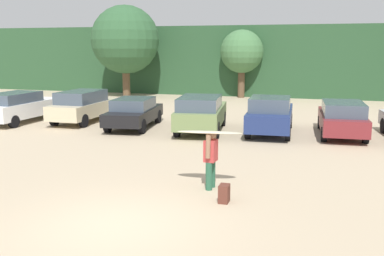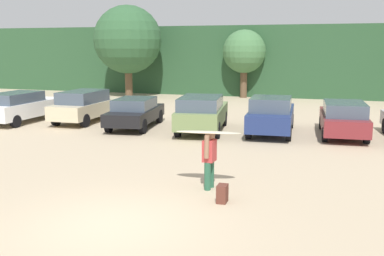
% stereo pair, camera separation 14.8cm
% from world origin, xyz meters
% --- Properties ---
extents(ground_plane, '(120.00, 120.00, 0.00)m').
position_xyz_m(ground_plane, '(0.00, 0.00, 0.00)').
color(ground_plane, tan).
extents(hillside_ridge, '(108.00, 12.00, 5.38)m').
position_xyz_m(hillside_ridge, '(0.00, 31.74, 2.69)').
color(hillside_ridge, '#284C2D').
rests_on(hillside_ridge, ground_plane).
extents(tree_far_left, '(5.10, 5.10, 6.86)m').
position_xyz_m(tree_far_left, '(-10.45, 23.17, 4.29)').
color(tree_far_left, brown).
rests_on(tree_far_left, ground_plane).
extents(tree_center_right, '(3.21, 3.21, 5.04)m').
position_xyz_m(tree_center_right, '(-1.96, 25.21, 3.40)').
color(tree_center_right, brown).
rests_on(tree_center_right, ground_plane).
extents(parked_car_white, '(1.86, 4.67, 1.55)m').
position_xyz_m(parked_car_white, '(-10.64, 10.79, 0.82)').
color(parked_car_white, white).
rests_on(parked_car_white, ground_plane).
extents(parked_car_champagne, '(1.83, 4.50, 1.61)m').
position_xyz_m(parked_car_champagne, '(-7.58, 11.86, 0.85)').
color(parked_car_champagne, beige).
rests_on(parked_car_champagne, ground_plane).
extents(parked_car_black, '(2.29, 4.58, 1.40)m').
position_xyz_m(parked_car_black, '(-4.46, 11.12, 0.75)').
color(parked_car_black, black).
rests_on(parked_car_black, ground_plane).
extents(parked_car_olive_green, '(2.50, 4.94, 1.65)m').
position_xyz_m(parked_car_olive_green, '(-1.12, 11.01, 0.88)').
color(parked_car_olive_green, '#6B7F4C').
rests_on(parked_car_olive_green, ground_plane).
extents(parked_car_navy, '(2.08, 4.73, 1.67)m').
position_xyz_m(parked_car_navy, '(1.92, 11.46, 0.85)').
color(parked_car_navy, navy).
rests_on(parked_car_navy, ground_plane).
extents(parked_car_maroon, '(2.07, 4.64, 1.50)m').
position_xyz_m(parked_car_maroon, '(4.94, 11.82, 0.79)').
color(parked_car_maroon, maroon).
rests_on(parked_car_maroon, ground_plane).
extents(person_adult, '(0.32, 0.66, 1.59)m').
position_xyz_m(person_adult, '(1.36, 3.12, 0.90)').
color(person_adult, '#26593F').
rests_on(person_adult, ground_plane).
extents(surfboard_cream, '(1.80, 0.71, 0.11)m').
position_xyz_m(surfboard_cream, '(1.32, 3.11, 1.56)').
color(surfboard_cream, beige).
extents(backpack_dropped, '(0.24, 0.34, 0.45)m').
position_xyz_m(backpack_dropped, '(1.96, 2.14, 0.22)').
color(backpack_dropped, '#592D23').
rests_on(backpack_dropped, ground_plane).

